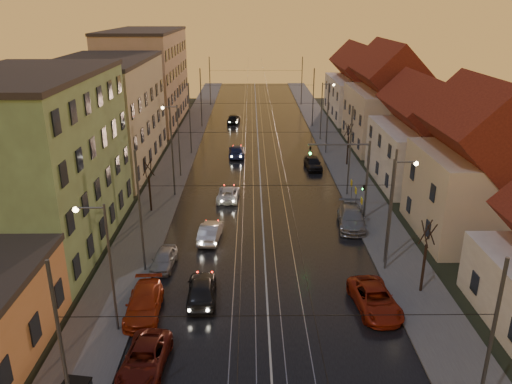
{
  "coord_description": "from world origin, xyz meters",
  "views": [
    {
      "loc": [
        -1.02,
        -22.5,
        17.85
      ],
      "look_at": [
        -0.58,
        17.55,
        2.83
      ],
      "focal_mm": 35.0,
      "sensor_mm": 36.0,
      "label": 1
    }
  ],
  "objects_px": {
    "street_lamp_3": "(324,105)",
    "driving_car_3": "(237,151)",
    "driving_car_0": "(202,289)",
    "driving_car_4": "(234,119)",
    "traffic_light_mast": "(356,170)",
    "driving_car_2": "(228,194)",
    "parked_right_2": "(313,163)",
    "parked_left_2": "(144,304)",
    "parked_right_0": "(375,299)",
    "street_lamp_0": "(104,257)",
    "parked_left_3": "(164,259)",
    "street_lamp_2": "(176,134)",
    "driving_car_1": "(210,232)",
    "parked_left_1": "(145,359)",
    "street_lamp_1": "(395,202)",
    "parked_right_1": "(352,218)"
  },
  "relations": [
    {
      "from": "parked_left_2",
      "to": "parked_right_1",
      "type": "distance_m",
      "value": 19.89
    },
    {
      "from": "driving_car_0",
      "to": "driving_car_4",
      "type": "xyz_separation_m",
      "value": [
        0.44,
        51.46,
        -0.03
      ]
    },
    {
      "from": "driving_car_0",
      "to": "driving_car_4",
      "type": "relative_size",
      "value": 1.04
    },
    {
      "from": "parked_left_2",
      "to": "parked_right_1",
      "type": "height_order",
      "value": "parked_right_1"
    },
    {
      "from": "street_lamp_3",
      "to": "driving_car_2",
      "type": "relative_size",
      "value": 1.82
    },
    {
      "from": "driving_car_4",
      "to": "driving_car_3",
      "type": "bearing_deg",
      "value": 98.97
    },
    {
      "from": "driving_car_2",
      "to": "driving_car_3",
      "type": "distance_m",
      "value": 14.89
    },
    {
      "from": "driving_car_2",
      "to": "parked_left_3",
      "type": "height_order",
      "value": "parked_left_3"
    },
    {
      "from": "street_lamp_3",
      "to": "parked_right_1",
      "type": "distance_m",
      "value": 29.74
    },
    {
      "from": "driving_car_0",
      "to": "driving_car_4",
      "type": "bearing_deg",
      "value": -93.29
    },
    {
      "from": "parked_right_0",
      "to": "parked_left_3",
      "type": "bearing_deg",
      "value": 152.78
    },
    {
      "from": "traffic_light_mast",
      "to": "parked_right_2",
      "type": "bearing_deg",
      "value": 96.97
    },
    {
      "from": "parked_left_2",
      "to": "driving_car_3",
      "type": "bearing_deg",
      "value": 79.31
    },
    {
      "from": "driving_car_3",
      "to": "parked_left_3",
      "type": "height_order",
      "value": "driving_car_3"
    },
    {
      "from": "driving_car_1",
      "to": "parked_left_2",
      "type": "xyz_separation_m",
      "value": [
        -3.29,
        -10.33,
        0.01
      ]
    },
    {
      "from": "driving_car_3",
      "to": "parked_left_2",
      "type": "bearing_deg",
      "value": 80.48
    },
    {
      "from": "parked_left_1",
      "to": "parked_right_0",
      "type": "distance_m",
      "value": 14.29
    },
    {
      "from": "street_lamp_3",
      "to": "parked_right_0",
      "type": "height_order",
      "value": "street_lamp_3"
    },
    {
      "from": "street_lamp_3",
      "to": "parked_left_3",
      "type": "height_order",
      "value": "street_lamp_3"
    },
    {
      "from": "street_lamp_2",
      "to": "driving_car_3",
      "type": "xyz_separation_m",
      "value": [
        6.32,
        7.89,
        -4.18
      ]
    },
    {
      "from": "street_lamp_0",
      "to": "parked_left_1",
      "type": "xyz_separation_m",
      "value": [
        2.54,
        -3.27,
        -4.24
      ]
    },
    {
      "from": "street_lamp_0",
      "to": "street_lamp_2",
      "type": "xyz_separation_m",
      "value": [
        0.0,
        28.0,
        0.0
      ]
    },
    {
      "from": "street_lamp_0",
      "to": "parked_right_2",
      "type": "distance_m",
      "value": 34.53
    },
    {
      "from": "driving_car_3",
      "to": "parked_right_2",
      "type": "relative_size",
      "value": 1.14
    },
    {
      "from": "street_lamp_2",
      "to": "parked_left_1",
      "type": "height_order",
      "value": "street_lamp_2"
    },
    {
      "from": "parked_left_1",
      "to": "driving_car_4",
      "type": "bearing_deg",
      "value": 90.94
    },
    {
      "from": "driving_car_4",
      "to": "parked_left_2",
      "type": "bearing_deg",
      "value": 91.87
    },
    {
      "from": "parked_left_1",
      "to": "parked_right_2",
      "type": "distance_m",
      "value": 36.26
    },
    {
      "from": "street_lamp_3",
      "to": "parked_left_3",
      "type": "relative_size",
      "value": 2.14
    },
    {
      "from": "driving_car_3",
      "to": "parked_left_2",
      "type": "height_order",
      "value": "parked_left_2"
    },
    {
      "from": "driving_car_3",
      "to": "street_lamp_2",
      "type": "bearing_deg",
      "value": 49.81
    },
    {
      "from": "street_lamp_2",
      "to": "driving_car_1",
      "type": "bearing_deg",
      "value": -73.24
    },
    {
      "from": "street_lamp_3",
      "to": "traffic_light_mast",
      "type": "bearing_deg",
      "value": -92.27
    },
    {
      "from": "street_lamp_2",
      "to": "street_lamp_3",
      "type": "distance_m",
      "value": 24.24
    },
    {
      "from": "driving_car_2",
      "to": "parked_right_2",
      "type": "bearing_deg",
      "value": -131.1
    },
    {
      "from": "driving_car_0",
      "to": "driving_car_4",
      "type": "height_order",
      "value": "driving_car_0"
    },
    {
      "from": "street_lamp_3",
      "to": "driving_car_1",
      "type": "height_order",
      "value": "street_lamp_3"
    },
    {
      "from": "driving_car_2",
      "to": "parked_right_0",
      "type": "bearing_deg",
      "value": 120.8
    },
    {
      "from": "parked_left_2",
      "to": "parked_right_2",
      "type": "xyz_separation_m",
      "value": [
        13.8,
        28.92,
        0.0
      ]
    },
    {
      "from": "parked_left_3",
      "to": "parked_right_0",
      "type": "distance_m",
      "value": 15.08
    },
    {
      "from": "street_lamp_1",
      "to": "street_lamp_2",
      "type": "height_order",
      "value": "same"
    },
    {
      "from": "street_lamp_0",
      "to": "parked_right_1",
      "type": "distance_m",
      "value": 22.55
    },
    {
      "from": "driving_car_0",
      "to": "driving_car_3",
      "type": "xyz_separation_m",
      "value": [
        1.42,
        32.6,
        -0.08
      ]
    },
    {
      "from": "driving_car_2",
      "to": "street_lamp_2",
      "type": "bearing_deg",
      "value": -46.79
    },
    {
      "from": "traffic_light_mast",
      "to": "driving_car_4",
      "type": "xyz_separation_m",
      "value": [
        -11.75,
        38.75,
        -3.85
      ]
    },
    {
      "from": "street_lamp_2",
      "to": "driving_car_2",
      "type": "distance_m",
      "value": 10.09
    },
    {
      "from": "street_lamp_3",
      "to": "driving_car_3",
      "type": "xyz_separation_m",
      "value": [
        -11.89,
        -8.11,
        -4.18
      ]
    },
    {
      "from": "driving_car_0",
      "to": "street_lamp_0",
      "type": "bearing_deg",
      "value": 31.08
    },
    {
      "from": "street_lamp_3",
      "to": "parked_left_2",
      "type": "height_order",
      "value": "street_lamp_3"
    },
    {
      "from": "street_lamp_2",
      "to": "traffic_light_mast",
      "type": "relative_size",
      "value": 1.11
    }
  ]
}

